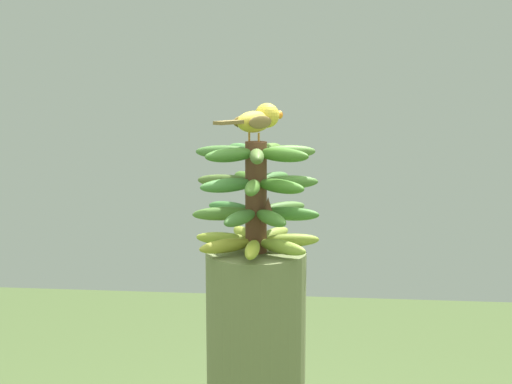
{
  "coord_description": "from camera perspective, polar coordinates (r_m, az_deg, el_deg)",
  "views": [
    {
      "loc": [
        1.66,
        0.16,
        1.77
      ],
      "look_at": [
        0.0,
        0.0,
        1.5
      ],
      "focal_mm": 50.12,
      "sensor_mm": 36.0,
      "label": 1
    }
  ],
  "objects": [
    {
      "name": "banana_bunch",
      "position": [
        1.69,
        0.01,
        -0.46
      ],
      "size": [
        0.31,
        0.31,
        0.27
      ],
      "color": "brown",
      "rests_on": "banana_tree"
    },
    {
      "name": "perched_bird",
      "position": [
        1.7,
        0.21,
        5.83
      ],
      "size": [
        0.2,
        0.15,
        0.09
      ],
      "color": "#C68933",
      "rests_on": "banana_bunch"
    }
  ]
}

